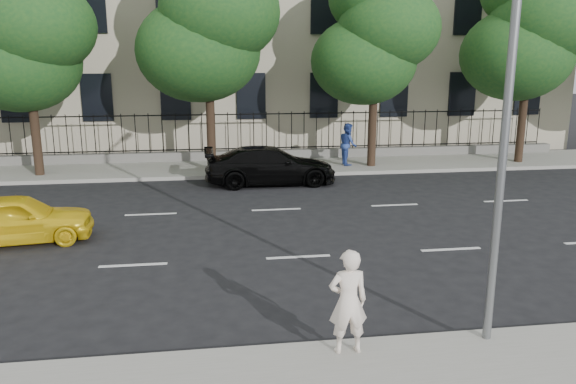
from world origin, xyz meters
name	(u,v)px	position (x,y,z in m)	size (l,w,h in m)	color
ground	(318,299)	(0.00, 0.00, 0.00)	(120.00, 120.00, 0.00)	black
far_sidewalk	(257,167)	(0.00, 14.00, 0.07)	(60.00, 4.00, 0.15)	gray
lane_markings	(286,230)	(0.00, 4.75, 0.01)	(49.60, 4.62, 0.01)	silver
iron_fence	(254,148)	(0.00, 15.70, 0.65)	(30.00, 0.50, 2.20)	slate
street_light	(496,38)	(2.50, -1.77, 5.15)	(0.25, 3.32, 8.05)	slate
tree_b	(27,31)	(-8.96, 13.36, 5.84)	(5.53, 5.12, 8.97)	#382619
tree_c	(208,17)	(-1.96, 13.36, 6.41)	(5.89, 5.50, 9.80)	#382619
tree_d	(375,33)	(5.04, 13.36, 5.84)	(5.34, 4.94, 8.84)	#382619
tree_e	(530,25)	(12.04, 13.36, 6.20)	(5.71, 5.31, 9.46)	#382619
yellow_taxi	(16,219)	(-7.25, 4.66, 0.66)	(1.57, 3.90, 1.33)	yellow
black_sedan	(270,165)	(0.24, 10.80, 0.74)	(2.06, 5.08, 1.47)	black
woman_near	(348,301)	(0.01, -2.40, 1.03)	(0.64, 0.42, 1.76)	white
pedestrian_far	(348,144)	(4.02, 13.56, 1.08)	(0.90, 0.70, 1.86)	#2D4696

